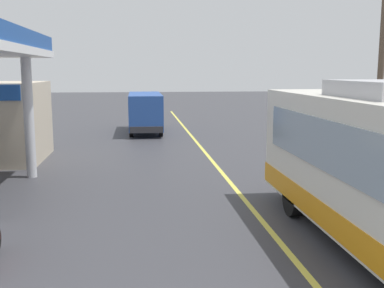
# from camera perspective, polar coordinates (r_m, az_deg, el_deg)

# --- Properties ---
(ground) EXTENTS (120.00, 120.00, 0.00)m
(ground) POSITION_cam_1_polar(r_m,az_deg,el_deg) (24.83, 0.73, 0.04)
(ground) COLOR #38383D
(lane_divider_stripe) EXTENTS (0.16, 50.00, 0.01)m
(lane_divider_stripe) POSITION_cam_1_polar(r_m,az_deg,el_deg) (19.96, 2.60, -2.19)
(lane_divider_stripe) COLOR #D8CC4C
(lane_divider_stripe) RESTS_ON ground
(minibus_opposing_lane) EXTENTS (2.04, 6.13, 2.44)m
(minibus_opposing_lane) POSITION_cam_1_polar(r_m,az_deg,el_deg) (29.45, -5.79, 4.30)
(minibus_opposing_lane) COLOR #264C9E
(minibus_opposing_lane) RESTS_ON ground
(utility_pole_roadside) EXTENTS (1.80, 0.24, 8.86)m
(utility_pole_roadside) POSITION_cam_1_polar(r_m,az_deg,el_deg) (19.46, 22.38, 10.50)
(utility_pole_roadside) COLOR brown
(utility_pole_roadside) RESTS_ON ground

